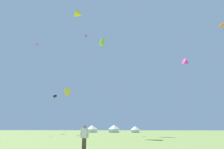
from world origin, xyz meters
The scene contains 12 objects.
kite_red_parafoil centered at (-13.65, 53.49, 35.62)m, with size 1.57×3.15×36.26m.
kite_magenta_delta centered at (21.65, 53.42, 22.67)m, with size 3.14×2.95×24.03m.
kite_black_parafoil centered at (-23.68, 52.75, 12.48)m, with size 3.06×4.01×13.09m.
kite_orange_parafoil centered at (26.73, 37.06, 25.79)m, with size 2.93×3.61×26.31m.
kite_yellow_box centered at (-14.24, 41.44, 11.41)m, with size 1.34×2.43×12.47m.
kite_yellow_delta centered at (-12.54, 41.73, 36.97)m, with size 3.66×3.88×38.52m.
kite_lime_box centered at (-5.38, 45.44, 28.23)m, with size 2.38×1.84×29.52m.
kite_pink_diamond centered at (-29.16, 46.66, 27.68)m, with size 1.68×1.07×30.67m.
person_spectator centered at (2.13, 7.46, 0.85)m, with size 0.57×0.32×1.73m.
festival_tent_center centered at (-15.00, 71.51, 1.66)m, with size 4.61×4.61×3.00m.
festival_tent_right centered at (-5.50, 71.51, 1.73)m, with size 4.80×4.80×3.12m.
festival_tent_left centered at (3.34, 71.51, 1.43)m, with size 3.98×3.98×2.59m.
Camera 1 is at (5.82, -4.16, 1.47)m, focal length 28.03 mm.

